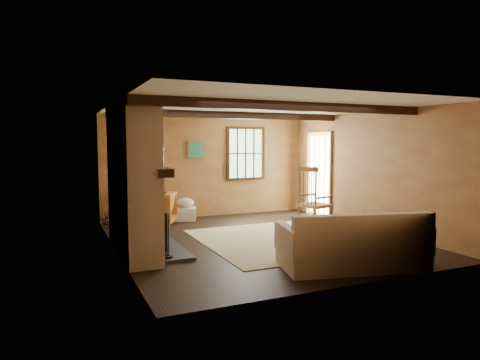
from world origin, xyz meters
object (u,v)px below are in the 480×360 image
armchair (156,209)px  fireplace (134,184)px  rocking_chair (313,203)px  laundry_basket (185,214)px  sofa (354,247)px

armchair → fireplace: bearing=4.0°
rocking_chair → laundry_basket: rocking_chair is taller
fireplace → laundry_basket: 2.98m
rocking_chair → armchair: (-2.82, 1.77, -0.19)m
rocking_chair → laundry_basket: 2.96m
fireplace → armchair: bearing=68.8°
sofa → laundry_basket: sofa is taller
sofa → laundry_basket: (-1.15, 4.52, -0.14)m
rocking_chair → armchair: size_ratio=1.65×
armchair → laundry_basket: bearing=137.4°
fireplace → rocking_chair: size_ratio=1.83×
rocking_chair → armchair: bearing=44.4°
sofa → armchair: size_ratio=2.76×
laundry_basket → armchair: size_ratio=0.63×
sofa → armchair: bearing=127.0°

